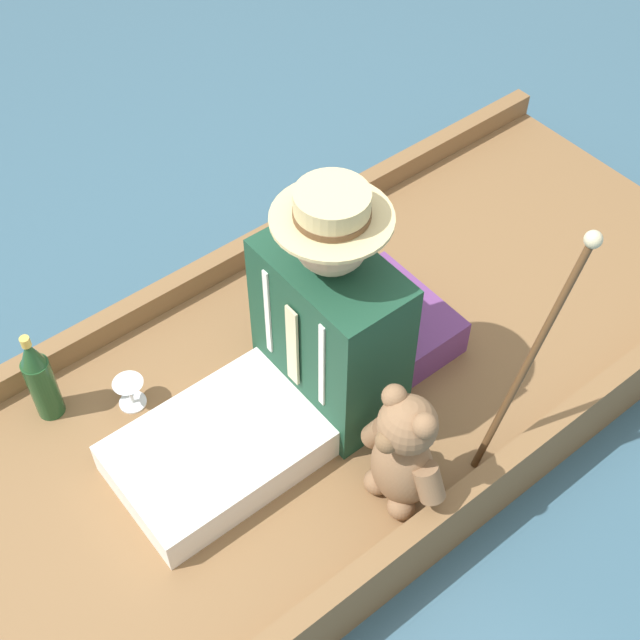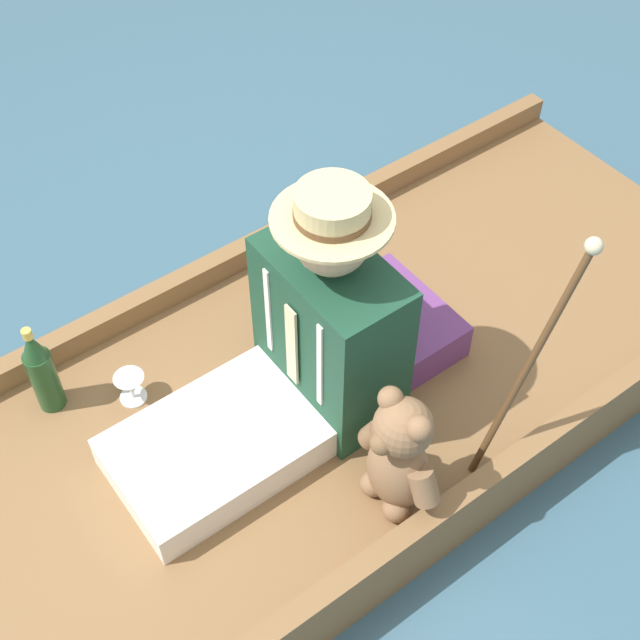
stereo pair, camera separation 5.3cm
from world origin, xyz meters
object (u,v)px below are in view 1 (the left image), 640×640
walking_cane (541,338)px  champagne_bottle (40,379)px  wine_glass (129,389)px  seated_person (300,352)px  teddy_bear (403,454)px

walking_cane → champagne_bottle: 1.35m
walking_cane → champagne_bottle: bearing=47.6°
wine_glass → walking_cane: (-0.76, -0.78, 0.36)m
seated_person → champagne_bottle: size_ratio=2.52×
wine_glass → champagne_bottle: (0.12, 0.20, 0.08)m
seated_person → wine_glass: seated_person is taller
champagne_bottle → wine_glass: bearing=-122.4°
seated_person → walking_cane: bearing=-132.3°
walking_cane → champagne_bottle: size_ratio=2.26×
teddy_bear → wine_glass: 0.82m
seated_person → teddy_bear: bearing=-170.0°
seated_person → teddy_bear: (-0.38, -0.03, -0.06)m
seated_person → champagne_bottle: 0.73m
seated_person → walking_cane: size_ratio=1.11×
wine_glass → teddy_bear: bearing=-150.1°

